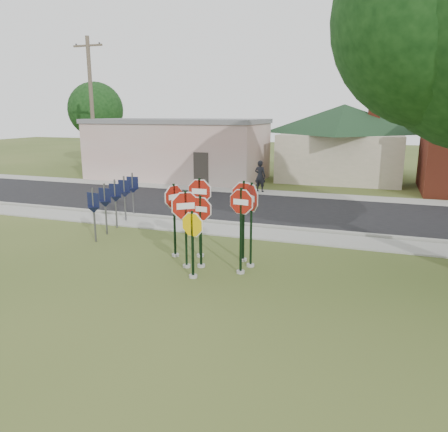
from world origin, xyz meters
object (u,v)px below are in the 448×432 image
(stop_sign_yellow, at_px, (192,238))
(utility_pole_near, at_px, (92,107))
(stop_sign_left, at_px, (186,218))
(stop_sign_center, at_px, (201,223))
(pedestrian, at_px, (260,176))

(stop_sign_yellow, height_order, utility_pole_near, utility_pole_near)
(stop_sign_yellow, xyz_separation_m, stop_sign_left, (-0.53, 0.73, 0.37))
(stop_sign_center, bearing_deg, utility_pole_near, 134.53)
(stop_sign_yellow, relative_size, pedestrian, 1.11)
(stop_sign_left, relative_size, utility_pole_near, 0.26)
(utility_pole_near, bearing_deg, stop_sign_left, -46.69)
(stop_sign_yellow, bearing_deg, stop_sign_center, 97.78)
(stop_sign_left, height_order, utility_pole_near, utility_pole_near)
(stop_sign_yellow, distance_m, utility_pole_near, 20.58)
(stop_sign_center, xyz_separation_m, pedestrian, (-1.64, 13.06, -0.42))
(stop_sign_center, xyz_separation_m, stop_sign_left, (-0.41, -0.18, 0.16))
(stop_sign_left, bearing_deg, pedestrian, 95.32)
(stop_sign_center, height_order, stop_sign_yellow, stop_sign_center)
(stop_sign_center, relative_size, utility_pole_near, 0.24)
(stop_sign_left, height_order, pedestrian, stop_sign_left)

